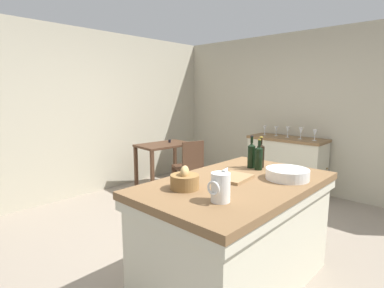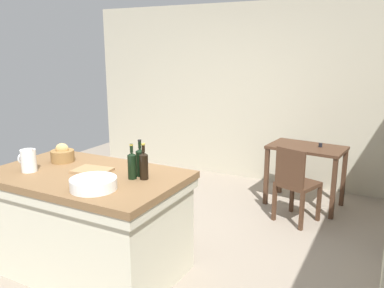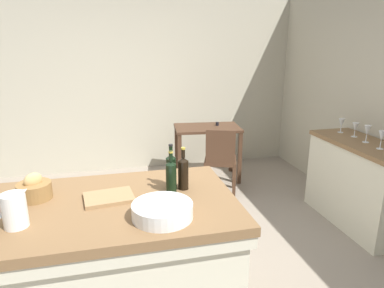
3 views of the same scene
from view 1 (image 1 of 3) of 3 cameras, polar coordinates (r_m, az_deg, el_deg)
name	(u,v)px [view 1 (image 1 of 3)]	position (r m, az deg, el deg)	size (l,w,h in m)	color
ground_plane	(208,246)	(3.44, 3.00, -18.53)	(6.76, 6.76, 0.00)	gray
wall_back	(83,113)	(5.12, -19.89, 5.42)	(5.32, 0.12, 2.60)	#B2AA93
wall_right	(311,113)	(5.31, 21.54, 5.46)	(0.12, 5.20, 2.60)	#B2AA93
island_table	(236,229)	(2.67, 8.27, -15.59)	(1.69, 1.02, 0.91)	brown
side_cabinet	(286,165)	(5.21, 17.25, -3.75)	(0.52, 1.23, 0.91)	brown
writing_desk	(164,151)	(5.17, -5.22, -1.36)	(0.95, 0.65, 0.82)	#472D1E
wooden_chair	(190,166)	(4.80, -0.45, -4.14)	(0.51, 0.51, 0.89)	#472D1E
pitcher	(220,187)	(2.02, 5.36, -8.02)	(0.17, 0.13, 0.24)	white
wash_bowl	(288,174)	(2.67, 17.54, -5.37)	(0.36, 0.36, 0.09)	white
bread_basket	(185,181)	(2.28, -1.38, -6.89)	(0.22, 0.22, 0.18)	olive
cutting_board	(234,178)	(2.57, 7.90, -6.29)	(0.31, 0.23, 0.02)	#99754C
wine_bottle_dark	(261,155)	(2.99, 12.77, -2.03)	(0.07, 0.07, 0.30)	black
wine_bottle_amber	(251,155)	(2.95, 11.10, -2.01)	(0.07, 0.07, 0.31)	black
wine_bottle_green	(259,157)	(2.90, 12.46, -2.45)	(0.07, 0.07, 0.29)	black
wine_glass_far_left	(315,133)	(4.92, 22.10, 1.95)	(0.07, 0.07, 0.17)	white
wine_glass_left	(301,131)	(5.01, 19.79, 2.29)	(0.07, 0.07, 0.18)	white
wine_glass_middle	(288,130)	(5.13, 17.55, 2.56)	(0.07, 0.07, 0.18)	white
wine_glass_right	(276,129)	(5.26, 15.57, 2.65)	(0.07, 0.07, 0.16)	white
wine_glass_far_right	(265,128)	(5.33, 13.53, 2.87)	(0.07, 0.07, 0.16)	white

